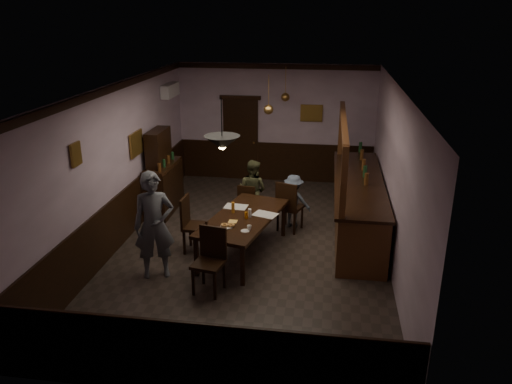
% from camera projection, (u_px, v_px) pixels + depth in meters
% --- Properties ---
extents(room, '(5.01, 8.01, 3.01)m').
position_uv_depth(room, '(251.00, 171.00, 8.98)').
color(room, '#2D2621').
rests_on(room, ground).
extents(dining_table, '(1.48, 2.37, 0.75)m').
position_uv_depth(dining_table, '(243.00, 220.00, 8.94)').
color(dining_table, black).
rests_on(dining_table, ground).
extents(chair_far_left, '(0.43, 0.43, 0.88)m').
position_uv_depth(chair_far_left, '(248.00, 203.00, 10.28)').
color(chair_far_left, black).
rests_on(chair_far_left, ground).
extents(chair_far_right, '(0.59, 0.59, 1.05)m').
position_uv_depth(chair_far_right, '(288.00, 204.00, 9.93)').
color(chair_far_right, black).
rests_on(chair_far_right, ground).
extents(chair_near, '(0.53, 0.53, 1.05)m').
position_uv_depth(chair_near, '(210.00, 257.00, 7.84)').
color(chair_near, black).
rests_on(chair_near, ground).
extents(chair_side, '(0.47, 0.47, 1.06)m').
position_uv_depth(chair_side, '(192.00, 222.00, 9.12)').
color(chair_side, black).
rests_on(chair_side, ground).
extents(person_standing, '(0.77, 0.64, 1.82)m').
position_uv_depth(person_standing, '(154.00, 226.00, 8.14)').
color(person_standing, '#575B64').
rests_on(person_standing, ground).
extents(person_seated_left, '(0.79, 0.71, 1.32)m').
position_uv_depth(person_seated_left, '(253.00, 190.00, 10.46)').
color(person_seated_left, '#45482B').
rests_on(person_seated_left, ground).
extents(person_seated_right, '(0.78, 0.53, 1.11)m').
position_uv_depth(person_seated_right, '(293.00, 201.00, 10.19)').
color(person_seated_right, '#4D5B6F').
rests_on(person_seated_right, ground).
extents(newspaper_left, '(0.45, 0.34, 0.01)m').
position_uv_depth(newspaper_left, '(236.00, 207.00, 9.34)').
color(newspaper_left, silver).
rests_on(newspaper_left, dining_table).
extents(newspaper_right, '(0.50, 0.42, 0.01)m').
position_uv_depth(newspaper_right, '(265.00, 214.00, 8.99)').
color(newspaper_right, silver).
rests_on(newspaper_right, dining_table).
extents(napkin, '(0.18, 0.18, 0.00)m').
position_uv_depth(napkin, '(233.00, 221.00, 8.70)').
color(napkin, '#FFC55D').
rests_on(napkin, dining_table).
extents(saucer, '(0.15, 0.15, 0.01)m').
position_uv_depth(saucer, '(245.00, 231.00, 8.32)').
color(saucer, white).
rests_on(saucer, dining_table).
extents(coffee_cup, '(0.10, 0.10, 0.07)m').
position_uv_depth(coffee_cup, '(249.00, 227.00, 8.34)').
color(coffee_cup, white).
rests_on(coffee_cup, saucer).
extents(pastry_plate, '(0.22, 0.22, 0.01)m').
position_uv_depth(pastry_plate, '(227.00, 227.00, 8.48)').
color(pastry_plate, white).
rests_on(pastry_plate, dining_table).
extents(pastry_ring_a, '(0.13, 0.13, 0.04)m').
position_uv_depth(pastry_ring_a, '(224.00, 225.00, 8.47)').
color(pastry_ring_a, '#C68C47').
rests_on(pastry_ring_a, pastry_plate).
extents(pastry_ring_b, '(0.13, 0.13, 0.04)m').
position_uv_depth(pastry_ring_b, '(231.00, 225.00, 8.47)').
color(pastry_ring_b, '#C68C47').
rests_on(pastry_ring_b, pastry_plate).
extents(soda_can, '(0.07, 0.07, 0.12)m').
position_uv_depth(soda_can, '(246.00, 215.00, 8.81)').
color(soda_can, orange).
rests_on(soda_can, dining_table).
extents(beer_glass, '(0.06, 0.06, 0.20)m').
position_uv_depth(beer_glass, '(233.00, 208.00, 9.04)').
color(beer_glass, '#BF721E').
rests_on(beer_glass, dining_table).
extents(water_glass, '(0.06, 0.06, 0.15)m').
position_uv_depth(water_glass, '(250.00, 213.00, 8.87)').
color(water_glass, silver).
rests_on(water_glass, dining_table).
extents(pepper_mill, '(0.04, 0.04, 0.14)m').
position_uv_depth(pepper_mill, '(206.00, 225.00, 8.38)').
color(pepper_mill, black).
rests_on(pepper_mill, dining_table).
extents(sideboard, '(0.49, 1.39, 1.83)m').
position_uv_depth(sideboard, '(162.00, 179.00, 10.92)').
color(sideboard, black).
rests_on(sideboard, ground).
extents(bar_counter, '(0.95, 4.08, 2.29)m').
position_uv_depth(bar_counter, '(358.00, 204.00, 9.94)').
color(bar_counter, '#533116').
rests_on(bar_counter, ground).
extents(door_back, '(0.90, 0.06, 2.10)m').
position_uv_depth(door_back, '(241.00, 140.00, 12.93)').
color(door_back, black).
rests_on(door_back, ground).
extents(ac_unit, '(0.20, 0.85, 0.30)m').
position_uv_depth(ac_unit, '(170.00, 90.00, 11.67)').
color(ac_unit, white).
rests_on(ac_unit, ground).
extents(picture_left_small, '(0.04, 0.28, 0.36)m').
position_uv_depth(picture_left_small, '(76.00, 154.00, 7.61)').
color(picture_left_small, olive).
rests_on(picture_left_small, ground).
extents(picture_left_large, '(0.04, 0.62, 0.48)m').
position_uv_depth(picture_left_large, '(136.00, 144.00, 9.99)').
color(picture_left_large, olive).
rests_on(picture_left_large, ground).
extents(picture_back, '(0.55, 0.04, 0.42)m').
position_uv_depth(picture_back, '(312.00, 113.00, 12.43)').
color(picture_back, olive).
rests_on(picture_back, ground).
extents(pendant_iron, '(0.56, 0.56, 0.82)m').
position_uv_depth(pendant_iron, '(222.00, 143.00, 7.69)').
color(pendant_iron, black).
rests_on(pendant_iron, ground).
extents(pendant_brass_mid, '(0.20, 0.20, 0.81)m').
position_uv_depth(pendant_brass_mid, '(268.00, 110.00, 10.22)').
color(pendant_brass_mid, '#BF8C3F').
rests_on(pendant_brass_mid, ground).
extents(pendant_brass_far, '(0.20, 0.20, 0.81)m').
position_uv_depth(pendant_brass_far, '(285.00, 97.00, 11.67)').
color(pendant_brass_far, '#BF8C3F').
rests_on(pendant_brass_far, ground).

